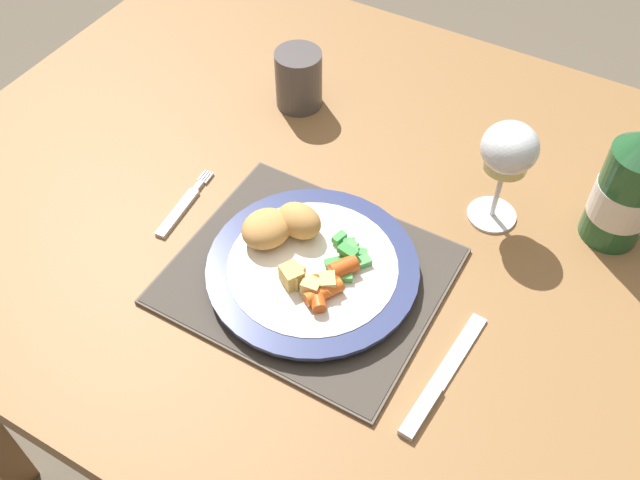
# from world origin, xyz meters

# --- Properties ---
(ground_plane) EXTENTS (6.00, 6.00, 0.00)m
(ground_plane) POSITION_xyz_m (0.00, 0.00, 0.00)
(ground_plane) COLOR brown
(dining_table) EXTENTS (1.18, 0.90, 0.74)m
(dining_table) POSITION_xyz_m (0.00, 0.00, 0.64)
(dining_table) COLOR olive
(dining_table) RESTS_ON ground
(placemat) EXTENTS (0.32, 0.28, 0.01)m
(placemat) POSITION_xyz_m (0.02, -0.13, 0.74)
(placemat) COLOR brown
(placemat) RESTS_ON dining_table
(dinner_plate) EXTENTS (0.26, 0.26, 0.02)m
(dinner_plate) POSITION_xyz_m (0.02, -0.13, 0.76)
(dinner_plate) COLOR white
(dinner_plate) RESTS_ON placemat
(breaded_croquettes) EXTENTS (0.10, 0.09, 0.04)m
(breaded_croquettes) POSITION_xyz_m (-0.04, -0.10, 0.79)
(breaded_croquettes) COLOR tan
(breaded_croquettes) RESTS_ON dinner_plate
(green_beans_pile) EXTENTS (0.06, 0.07, 0.02)m
(green_beans_pile) POSITION_xyz_m (0.05, -0.10, 0.77)
(green_beans_pile) COLOR green
(green_beans_pile) RESTS_ON dinner_plate
(glazed_carrots) EXTENTS (0.05, 0.09, 0.02)m
(glazed_carrots) POSITION_xyz_m (0.05, -0.14, 0.78)
(glazed_carrots) COLOR #CC5119
(glazed_carrots) RESTS_ON dinner_plate
(fork) EXTENTS (0.03, 0.13, 0.01)m
(fork) POSITION_xyz_m (-0.19, -0.11, 0.74)
(fork) COLOR silver
(fork) RESTS_ON dining_table
(table_knife) EXTENTS (0.03, 0.18, 0.01)m
(table_knife) POSITION_xyz_m (0.21, -0.19, 0.74)
(table_knife) COLOR silver
(table_knife) RESTS_ON dining_table
(wine_glass) EXTENTS (0.07, 0.07, 0.15)m
(wine_glass) POSITION_xyz_m (0.17, 0.08, 0.85)
(wine_glass) COLOR silver
(wine_glass) RESTS_ON dining_table
(bottle) EXTENTS (0.08, 0.08, 0.23)m
(bottle) POSITION_xyz_m (0.32, 0.13, 0.83)
(bottle) COLOR #23562D
(bottle) RESTS_ON dining_table
(roast_potatoes) EXTENTS (0.07, 0.04, 0.03)m
(roast_potatoes) POSITION_xyz_m (0.03, -0.16, 0.78)
(roast_potatoes) COLOR #E5BC66
(roast_potatoes) RESTS_ON dinner_plate
(drinking_cup) EXTENTS (0.07, 0.07, 0.09)m
(drinking_cup) POSITION_xyz_m (-0.17, 0.16, 0.79)
(drinking_cup) COLOR #4C4747
(drinking_cup) RESTS_ON dining_table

